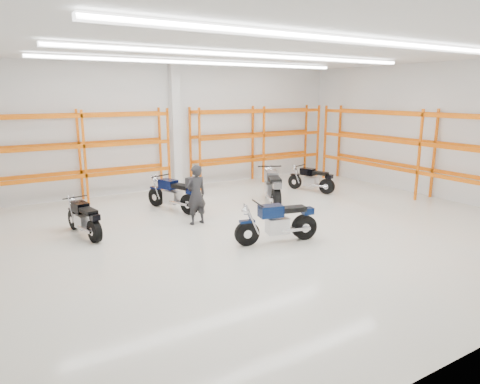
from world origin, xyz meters
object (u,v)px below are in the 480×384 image
motorcycle_back_c (272,188)px  structural_column (176,128)px  motorcycle_back_a (84,220)px  motorcycle_back_d (313,180)px  motorcycle_main (280,223)px  standing_man (196,195)px  motorcycle_back_b (176,194)px

motorcycle_back_c → structural_column: (-1.62, 3.85, 1.71)m
motorcycle_back_a → motorcycle_back_d: size_ratio=1.03×
motorcycle_main → motorcycle_back_c: motorcycle_back_c is taller
motorcycle_back_c → structural_column: size_ratio=0.49×
standing_man → motorcycle_back_c: bearing=-173.4°
motorcycle_back_d → motorcycle_back_a: bearing=-173.7°
motorcycle_main → motorcycle_back_a: motorcycle_main is taller
standing_man → structural_column: (1.35, 4.46, 1.44)m
motorcycle_back_d → standing_man: 5.50m
motorcycle_back_b → motorcycle_back_c: motorcycle_back_c is taller
motorcycle_back_a → motorcycle_back_d: bearing=6.3°
motorcycle_back_d → motorcycle_back_c: bearing=-161.8°
motorcycle_back_d → standing_man: bearing=-165.4°
motorcycle_back_a → standing_man: bearing=-9.8°
motorcycle_main → motorcycle_back_b: motorcycle_back_b is taller
structural_column → standing_man: bearing=-106.9°
structural_column → motorcycle_back_d: bearing=-37.8°
motorcycle_back_b → motorcycle_back_d: motorcycle_back_b is taller
standing_man → motorcycle_main: bearing=109.3°
motorcycle_back_b → standing_man: bearing=-91.9°
motorcycle_back_a → motorcycle_back_b: motorcycle_back_b is taller
motorcycle_back_b → motorcycle_back_d: (5.26, -0.10, -0.10)m
motorcycle_back_d → structural_column: (-3.96, 3.07, 1.82)m
motorcycle_main → motorcycle_back_c: 3.53m
motorcycle_back_b → motorcycle_back_c: 3.05m
motorcycle_back_a → structural_column: (4.17, 3.97, 1.82)m
structural_column → motorcycle_back_b: bearing=-113.6°
motorcycle_back_b → standing_man: size_ratio=1.30×
motorcycle_main → motorcycle_back_b: size_ratio=0.97×
standing_man → motorcycle_back_a: bearing=-14.8°
motorcycle_main → motorcycle_back_d: size_ratio=1.13×
motorcycle_back_d → standing_man: (-5.31, -1.38, 0.38)m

